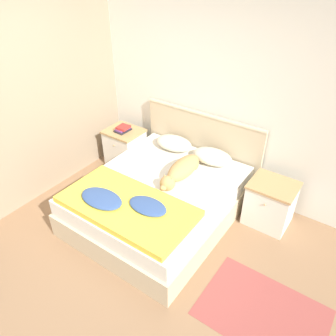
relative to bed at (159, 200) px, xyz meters
name	(u,v)px	position (x,y,z in m)	size (l,w,h in m)	color
ground_plane	(98,275)	(0.02, -1.07, -0.25)	(16.00, 16.00, 0.00)	#896647
wall_back	(209,92)	(0.02, 1.06, 1.02)	(9.00, 0.06, 2.55)	silver
wall_side_left	(55,91)	(-1.58, -0.02, 1.02)	(0.06, 3.10, 2.55)	gray
bed	(159,200)	(0.00, 0.00, 0.00)	(1.62, 1.93, 0.51)	#C6B28E
headboard	(202,146)	(0.00, 0.99, 0.28)	(1.70, 0.06, 1.02)	#C6B28E
nightstand_left	(125,147)	(-1.12, 0.67, 0.03)	(0.52, 0.46, 0.56)	silver
nightstand_right	(270,203)	(1.12, 0.67, 0.03)	(0.52, 0.46, 0.56)	silver
pillow_left	(174,143)	(-0.29, 0.75, 0.34)	(0.52, 0.33, 0.16)	beige
pillow_right	(212,157)	(0.29, 0.75, 0.34)	(0.52, 0.33, 0.16)	beige
quilt	(126,205)	(-0.01, -0.55, 0.30)	(1.43, 0.74, 0.13)	yellow
dog	(181,170)	(0.15, 0.25, 0.36)	(0.24, 0.82, 0.22)	tan
book_stack	(123,129)	(-1.12, 0.66, 0.34)	(0.18, 0.23, 0.08)	#232328
rug	(262,312)	(1.54, -0.50, -0.25)	(1.11, 0.80, 0.00)	#93423D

